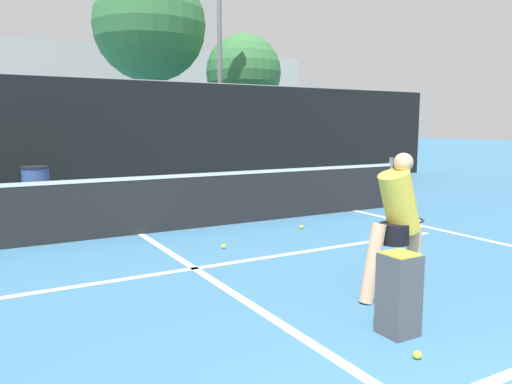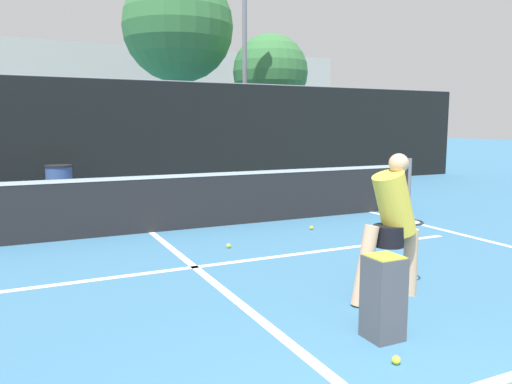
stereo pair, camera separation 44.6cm
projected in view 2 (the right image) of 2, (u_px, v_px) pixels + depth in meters
court_service_line at (195, 267)px, 6.24m from camera, size 8.25×0.10×0.01m
court_center_mark at (213, 282)px, 5.65m from camera, size 0.10×5.83×0.01m
court_sideline_right at (492, 242)px, 7.57m from camera, size 0.10×6.83×0.01m
net at (151, 202)px, 8.19m from camera, size 11.09×0.09×1.07m
fence_back at (100, 137)px, 12.75m from camera, size 24.00×0.06×2.95m
player_practicing at (392, 222)px, 5.02m from camera, size 1.13×0.62×1.50m
tennis_ball_scattered_1 at (396, 360)px, 3.71m from camera, size 0.07×0.07×0.07m
tennis_ball_scattered_2 at (229, 246)px, 7.21m from camera, size 0.07×0.07×0.07m
tennis_ball_scattered_3 at (311, 228)px, 8.47m from camera, size 0.07×0.07×0.07m
ball_hopper at (383, 295)px, 4.12m from camera, size 0.28×0.28×0.71m
trash_bin at (59, 183)px, 11.67m from camera, size 0.62×0.62×0.84m
parked_car at (218, 155)px, 18.51m from camera, size 1.67×4.32×1.54m
floodlight_mast at (245, 30)px, 17.46m from camera, size 1.10×0.24×7.88m
tree_west at (270, 73)px, 20.74m from camera, size 3.12×3.12×5.50m
tree_mid at (178, 27)px, 20.99m from camera, size 4.66×4.66×8.20m
building_far at (53, 100)px, 28.37m from camera, size 36.00×2.40×6.32m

